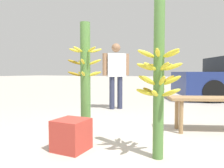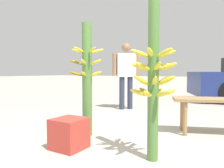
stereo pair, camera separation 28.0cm
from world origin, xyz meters
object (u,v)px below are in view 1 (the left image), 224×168
object	(u,v)px
banana_stalk_left	(85,78)
vendor_person	(116,70)
banana_stalk_center	(159,77)
produce_crate	(71,135)

from	to	relation	value
banana_stalk_left	vendor_person	size ratio (longest dim) A/B	1.00
banana_stalk_center	produce_crate	bearing A→B (deg)	-168.49
banana_stalk_left	banana_stalk_center	distance (m)	1.14
vendor_person	produce_crate	bearing A→B (deg)	-118.11
banana_stalk_left	vendor_person	distance (m)	2.26
banana_stalk_center	vendor_person	xyz separation A→B (m)	(-1.64, 2.53, 0.08)
banana_stalk_center	vendor_person	size ratio (longest dim) A/B	1.05
vendor_person	produce_crate	distance (m)	2.91
banana_stalk_center	produce_crate	world-z (taller)	banana_stalk_center
banana_stalk_center	vendor_person	distance (m)	3.02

